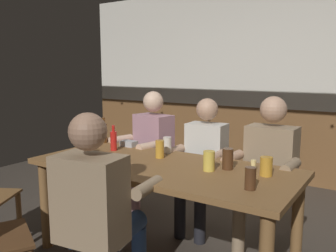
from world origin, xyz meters
name	(u,v)px	position (x,y,z in m)	size (l,w,h in m)	color
back_wall_upper	(271,46)	(0.00, 2.45, 1.75)	(5.84, 0.12, 1.59)	silver
back_wall_wainscot	(267,143)	(0.00, 2.45, 0.48)	(5.84, 0.12, 0.95)	brown
dining_table	(162,177)	(0.00, -0.08, 0.66)	(1.98, 0.86, 0.76)	brown
person_0	(148,148)	(-0.61, 0.58, 0.68)	(0.56, 0.58, 1.24)	#B78493
person_1	(203,159)	(0.00, 0.58, 0.66)	(0.50, 0.53, 1.20)	silver
person_2	(268,166)	(0.59, 0.58, 0.68)	(0.54, 0.55, 1.24)	#997F60
person_3	(98,202)	(-0.01, -0.74, 0.68)	(0.57, 0.58, 1.22)	#997F60
table_candle	(253,166)	(0.63, 0.12, 0.80)	(0.04, 0.04, 0.08)	#F9E08C
condiment_caddy	(129,143)	(-0.61, 0.28, 0.78)	(0.14, 0.10, 0.05)	#B2B7BC
plate_0	(99,165)	(-0.37, -0.35, 0.76)	(0.24, 0.24, 0.01)	white
bottle_0	(114,140)	(-0.61, 0.08, 0.85)	(0.06, 0.06, 0.22)	red
bottle_1	(104,132)	(-0.91, 0.28, 0.86)	(0.06, 0.06, 0.25)	#593314
pint_glass_0	(266,166)	(0.74, 0.06, 0.82)	(0.08, 0.08, 0.13)	gold
pint_glass_1	(167,145)	(-0.17, 0.26, 0.83)	(0.07, 0.07, 0.14)	white
pint_glass_2	(160,149)	(-0.12, 0.08, 0.83)	(0.07, 0.07, 0.14)	gold
pint_glass_3	(250,178)	(0.74, -0.26, 0.82)	(0.07, 0.07, 0.13)	#4C2D19
pint_glass_4	(84,147)	(-0.70, -0.18, 0.83)	(0.06, 0.06, 0.14)	#4C2D19
pint_glass_5	(228,159)	(0.46, 0.07, 0.83)	(0.08, 0.08, 0.15)	#4C2D19
pint_glass_6	(209,161)	(0.37, -0.03, 0.83)	(0.08, 0.08, 0.14)	#E5C64C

